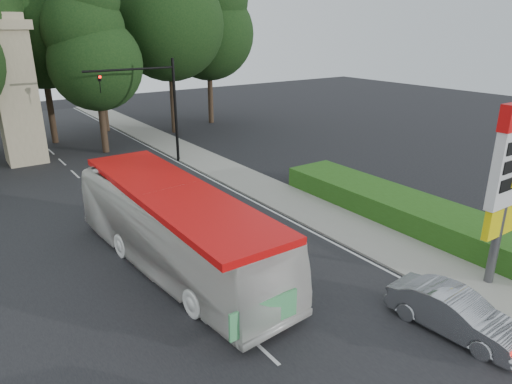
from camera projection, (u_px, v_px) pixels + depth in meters
road_surface at (154, 248)px, 20.02m from camera, size 14.00×80.00×0.02m
sidewalk_right at (302, 206)px, 24.58m from camera, size 3.00×80.00×0.12m
hedge at (400, 208)px, 22.93m from camera, size 3.00×14.00×1.20m
gas_station_pylon at (510, 172)px, 15.75m from camera, size 2.10×0.45×6.85m
traffic_signal_mast at (157, 98)px, 30.73m from camera, size 6.10×0.35×7.20m
monument at (15, 90)px, 31.07m from camera, size 3.00×3.00×10.05m
tree_center_right at (34, 1)px, 34.51m from camera, size 9.24×9.24×18.15m
tree_east_near at (95, 20)px, 39.20m from camera, size 8.12×8.12×15.95m
tree_far_east at (208, 13)px, 42.82m from camera, size 8.68×8.68×17.05m
tree_monument_right at (94, 44)px, 32.65m from camera, size 6.72×6.72×13.20m
transit_bus at (175, 230)px, 17.81m from camera, size 3.90×12.33×3.38m
sedan_silver at (454, 313)px, 14.36m from camera, size 1.85×4.32×1.39m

